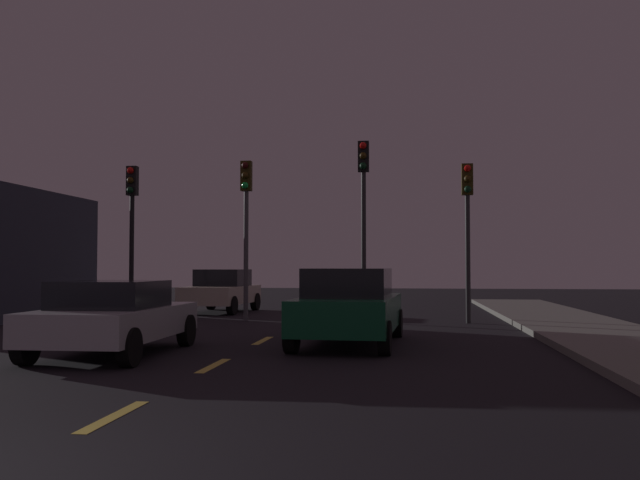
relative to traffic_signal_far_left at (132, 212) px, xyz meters
The scene contains 13 objects.
ground_plane 10.47m from the traffic_signal_far_left, 58.17° to the right, with size 80.00×80.00×0.00m, color black.
lane_stripe_second 14.25m from the traffic_signal_far_left, 67.81° to the right, with size 0.16×1.60×0.01m, color #EACC4C.
lane_stripe_third 10.96m from the traffic_signal_far_left, 59.91° to the right, with size 0.16×1.60×0.01m, color #EACC4C.
lane_stripe_fourth 8.11m from the traffic_signal_far_left, 45.00° to the right, with size 0.16×1.60×0.01m, color #EACC4C.
lane_stripe_fifth 6.36m from the traffic_signal_far_left, 15.34° to the right, with size 0.16×1.60×0.01m, color #EACC4C.
lane_stripe_sixth 6.63m from the traffic_signal_far_left, 24.29° to the left, with size 0.16×1.60×0.01m, color #EACC4C.
traffic_signal_far_left is the anchor object (origin of this frame).
traffic_signal_center_left 3.59m from the traffic_signal_far_left, ahead, with size 0.32×0.38×4.79m.
traffic_signal_center_right 7.12m from the traffic_signal_far_left, ahead, with size 0.32×0.38×5.31m.
traffic_signal_far_right 10.10m from the traffic_signal_far_left, ahead, with size 0.32×0.38×4.58m.
car_stopped_ahead 9.55m from the traffic_signal_far_left, 38.76° to the right, with size 2.16×4.50×1.58m.
car_adjacent_lane 8.91m from the traffic_signal_far_left, 69.14° to the right, with size 2.04×4.11×1.36m.
car_oncoming_far 4.91m from the traffic_signal_far_left, 64.91° to the left, with size 2.18×3.92×1.52m.
Camera 1 is at (3.16, -4.48, 1.61)m, focal length 38.27 mm.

